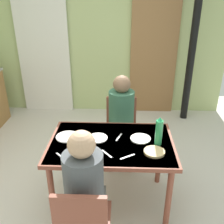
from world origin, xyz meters
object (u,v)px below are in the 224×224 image
object	(u,v)px
chair_near_diner	(83,224)
person_far_diner	(121,112)
person_near_diner	(84,182)
dining_table	(111,149)
chair_far_diner	(121,127)
water_bottle_green_near	(159,132)

from	to	relation	value
chair_near_diner	person_far_diner	distance (m)	1.43
chair_near_diner	person_near_diner	bearing A→B (deg)	90.00
dining_table	chair_far_diner	xyz separation A→B (m)	(0.09, 0.76, -0.16)
person_near_diner	person_far_diner	bearing A→B (deg)	77.70
chair_near_diner	person_far_diner	xyz separation A→B (m)	(0.27, 1.37, 0.28)
chair_far_diner	water_bottle_green_near	world-z (taller)	water_bottle_green_near
dining_table	chair_near_diner	size ratio (longest dim) A/B	1.39
chair_far_diner	person_far_diner	distance (m)	0.31
chair_far_diner	person_far_diner	bearing A→B (deg)	90.00
chair_near_diner	chair_far_diner	bearing A→B (deg)	79.87
person_near_diner	chair_near_diner	bearing A→B (deg)	-90.00
dining_table	water_bottle_green_near	world-z (taller)	water_bottle_green_near
chair_near_diner	chair_far_diner	world-z (taller)	same
chair_far_diner	person_far_diner	world-z (taller)	person_far_diner
dining_table	water_bottle_green_near	size ratio (longest dim) A/B	4.25
chair_far_diner	chair_near_diner	bearing A→B (deg)	79.87
dining_table	person_far_diner	distance (m)	0.64
person_near_diner	water_bottle_green_near	bearing A→B (deg)	44.00
person_near_diner	person_far_diner	distance (m)	1.27
dining_table	person_near_diner	xyz separation A→B (m)	(-0.18, -0.62, 0.12)
chair_far_diner	water_bottle_green_near	bearing A→B (deg)	114.70
chair_near_diner	water_bottle_green_near	distance (m)	1.04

